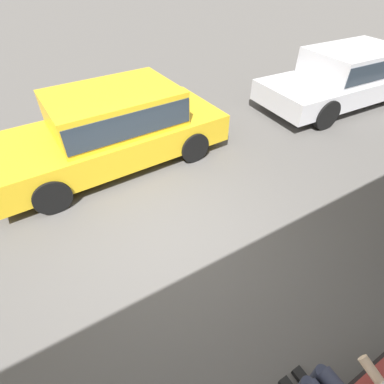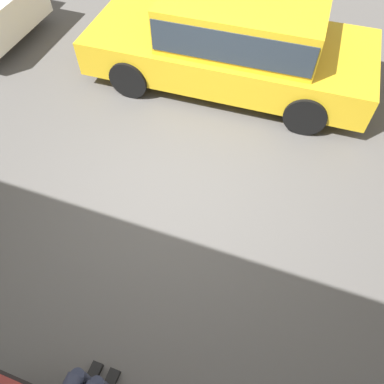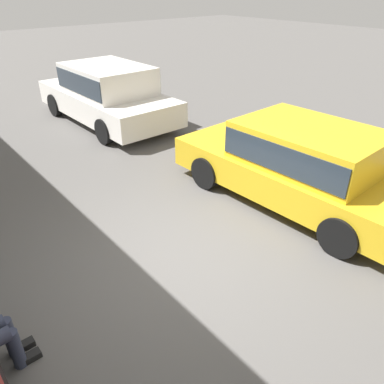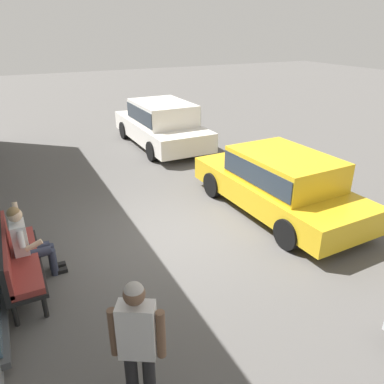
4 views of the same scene
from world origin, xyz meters
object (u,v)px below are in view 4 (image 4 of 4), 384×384
at_px(bench, 14,257).
at_px(parked_car_far, 162,122).
at_px(parked_car_mid, 280,181).
at_px(person_on_phone, 27,241).
at_px(pedestrian_standing, 138,342).

relative_size(bench, parked_car_far, 0.44).
xyz_separation_m(bench, parked_car_far, (6.11, -4.96, 0.27)).
bearing_deg(bench, parked_car_mid, -87.04).
height_order(person_on_phone, parked_car_far, parked_car_far).
bearing_deg(person_on_phone, pedestrian_standing, -165.30).
height_order(parked_car_far, pedestrian_standing, pedestrian_standing).
distance_m(bench, parked_car_mid, 5.36).
relative_size(person_on_phone, pedestrian_standing, 0.76).
bearing_deg(pedestrian_standing, person_on_phone, 14.70).
distance_m(parked_car_mid, pedestrian_standing, 5.38).
xyz_separation_m(person_on_phone, parked_car_mid, (0.11, -5.12, 0.07)).
xyz_separation_m(parked_car_far, pedestrian_standing, (-9.04, 3.92, 0.20)).
relative_size(person_on_phone, parked_car_mid, 0.30).
relative_size(parked_car_far, pedestrian_standing, 2.63).
relative_size(parked_car_mid, pedestrian_standing, 2.52).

